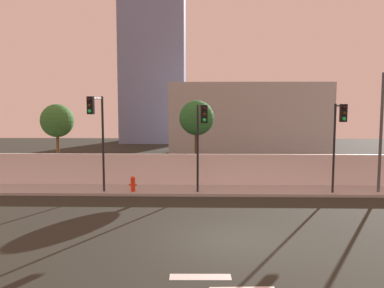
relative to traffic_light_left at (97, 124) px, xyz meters
The scene contains 12 objects.
ground_plane 10.22m from the traffic_light_left, 46.99° to the right, with size 80.00×80.00×0.00m, color #26271F.
sidewalk 7.59m from the traffic_light_left, 11.27° to the left, with size 36.00×2.40×0.15m, color #A7A7A7.
perimeter_wall 7.50m from the traffic_light_left, 21.77° to the left, with size 36.00×0.18×1.80m, color silver.
traffic_light_left is the anchor object (origin of this frame).
traffic_light_center 12.53m from the traffic_light_left, ahead, with size 0.35×1.33×4.74m.
traffic_light_right 5.43m from the traffic_light_left, ahead, with size 0.57×1.58×4.70m.
street_lamp_curbside 15.01m from the traffic_light_left, ahead, with size 0.61×2.21×6.38m.
fire_hydrant 3.76m from the traffic_light_left, 19.93° to the left, with size 0.44×0.26×0.83m.
roadside_tree_leftmost 5.12m from the traffic_light_left, 131.34° to the left, with size 2.03×2.03×4.83m.
roadside_tree_midleft 6.42m from the traffic_light_left, 36.78° to the left, with size 2.12×2.12×5.05m.
low_building_distant 19.15m from the traffic_light_left, 60.00° to the left, with size 13.81×6.00×6.52m, color #A6A6A6.
tower_on_skyline 30.92m from the traffic_light_left, 90.59° to the left, with size 7.43×5.00×31.38m, color slate.
Camera 1 is at (-0.94, -15.33, 5.20)m, focal length 40.35 mm.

